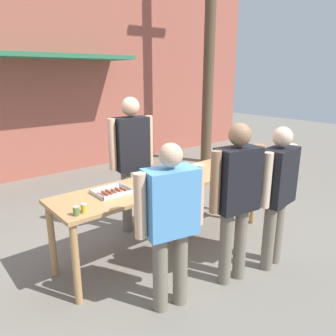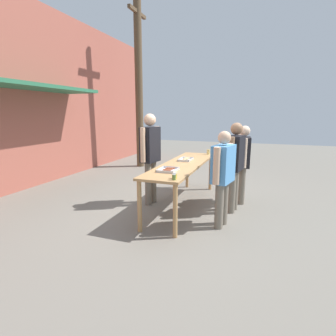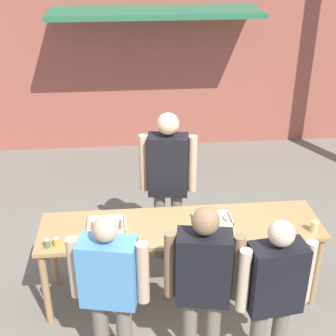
{
  "view_description": "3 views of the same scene",
  "coord_description": "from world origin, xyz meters",
  "px_view_note": "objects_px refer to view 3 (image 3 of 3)",
  "views": [
    {
      "loc": [
        -2.38,
        -2.85,
        2.11
      ],
      "look_at": [
        0.0,
        0.0,
        1.02
      ],
      "focal_mm": 35.0,
      "sensor_mm": 36.0,
      "label": 1
    },
    {
      "loc": [
        -4.79,
        -1.43,
        1.83
      ],
      "look_at": [
        -0.74,
        0.04,
        0.92
      ],
      "focal_mm": 28.0,
      "sensor_mm": 36.0,
      "label": 2
    },
    {
      "loc": [
        -0.5,
        -3.87,
        3.49
      ],
      "look_at": [
        -0.07,
        0.66,
        1.18
      ],
      "focal_mm": 50.0,
      "sensor_mm": 36.0,
      "label": 3
    }
  ],
  "objects_px": {
    "food_tray_sausages": "(106,225)",
    "condiment_jar_ketchup": "(56,242)",
    "beer_cup": "(314,227)",
    "person_customer_holding_hotdog": "(109,285)",
    "person_customer_with_cup": "(274,290)",
    "person_customer_waiting_in_line": "(203,281)",
    "food_tray_buns": "(213,219)",
    "condiment_jar_mustard": "(47,243)",
    "person_server_behind_table": "(168,176)"
  },
  "relations": [
    {
      "from": "condiment_jar_ketchup",
      "to": "beer_cup",
      "type": "distance_m",
      "value": 2.47
    },
    {
      "from": "person_server_behind_table",
      "to": "person_customer_with_cup",
      "type": "height_order",
      "value": "person_server_behind_table"
    },
    {
      "from": "person_customer_with_cup",
      "to": "person_server_behind_table",
      "type": "bearing_deg",
      "value": -74.82
    },
    {
      "from": "person_customer_holding_hotdog",
      "to": "person_customer_waiting_in_line",
      "type": "bearing_deg",
      "value": -175.82
    },
    {
      "from": "person_customer_holding_hotdog",
      "to": "person_customer_with_cup",
      "type": "xyz_separation_m",
      "value": [
        1.31,
        -0.21,
        0.02
      ]
    },
    {
      "from": "food_tray_buns",
      "to": "person_customer_with_cup",
      "type": "distance_m",
      "value": 1.16
    },
    {
      "from": "person_server_behind_table",
      "to": "person_customer_waiting_in_line",
      "type": "height_order",
      "value": "person_server_behind_table"
    },
    {
      "from": "food_tray_sausages",
      "to": "food_tray_buns",
      "type": "xyz_separation_m",
      "value": [
        1.07,
        0.0,
        0.01
      ]
    },
    {
      "from": "food_tray_buns",
      "to": "beer_cup",
      "type": "height_order",
      "value": "beer_cup"
    },
    {
      "from": "person_server_behind_table",
      "to": "person_customer_waiting_in_line",
      "type": "distance_m",
      "value": 1.64
    },
    {
      "from": "food_tray_sausages",
      "to": "person_customer_holding_hotdog",
      "type": "bearing_deg",
      "value": -87.0
    },
    {
      "from": "condiment_jar_ketchup",
      "to": "person_customer_with_cup",
      "type": "distance_m",
      "value": 2.0
    },
    {
      "from": "food_tray_buns",
      "to": "condiment_jar_mustard",
      "type": "relative_size",
      "value": 4.52
    },
    {
      "from": "food_tray_buns",
      "to": "person_server_behind_table",
      "type": "bearing_deg",
      "value": 122.52
    },
    {
      "from": "condiment_jar_ketchup",
      "to": "person_customer_holding_hotdog",
      "type": "distance_m",
      "value": 0.81
    },
    {
      "from": "food_tray_sausages",
      "to": "person_customer_with_cup",
      "type": "distance_m",
      "value": 1.76
    },
    {
      "from": "person_server_behind_table",
      "to": "person_customer_holding_hotdog",
      "type": "distance_m",
      "value": 1.66
    },
    {
      "from": "condiment_jar_mustard",
      "to": "person_server_behind_table",
      "type": "relative_size",
      "value": 0.05
    },
    {
      "from": "food_tray_buns",
      "to": "condiment_jar_mustard",
      "type": "bearing_deg",
      "value": -169.78
    },
    {
      "from": "condiment_jar_mustard",
      "to": "person_server_behind_table",
      "type": "distance_m",
      "value": 1.52
    },
    {
      "from": "food_tray_buns",
      "to": "condiment_jar_ketchup",
      "type": "height_order",
      "value": "condiment_jar_ketchup"
    },
    {
      "from": "person_customer_holding_hotdog",
      "to": "person_customer_with_cup",
      "type": "height_order",
      "value": "person_customer_with_cup"
    },
    {
      "from": "food_tray_sausages",
      "to": "beer_cup",
      "type": "xyz_separation_m",
      "value": [
        2.01,
        -0.28,
        0.05
      ]
    },
    {
      "from": "person_server_behind_table",
      "to": "person_customer_holding_hotdog",
      "type": "height_order",
      "value": "person_server_behind_table"
    },
    {
      "from": "beer_cup",
      "to": "person_server_behind_table",
      "type": "relative_size",
      "value": 0.07
    },
    {
      "from": "beer_cup",
      "to": "person_customer_waiting_in_line",
      "type": "bearing_deg",
      "value": -148.74
    },
    {
      "from": "food_tray_sausages",
      "to": "condiment_jar_ketchup",
      "type": "relative_size",
      "value": 4.33
    },
    {
      "from": "condiment_jar_ketchup",
      "to": "beer_cup",
      "type": "height_order",
      "value": "beer_cup"
    },
    {
      "from": "food_tray_sausages",
      "to": "beer_cup",
      "type": "distance_m",
      "value": 2.03
    },
    {
      "from": "person_customer_holding_hotdog",
      "to": "food_tray_buns",
      "type": "bearing_deg",
      "value": -126.06
    },
    {
      "from": "person_server_behind_table",
      "to": "person_customer_waiting_in_line",
      "type": "bearing_deg",
      "value": -77.72
    },
    {
      "from": "condiment_jar_ketchup",
      "to": "person_server_behind_table",
      "type": "relative_size",
      "value": 0.05
    },
    {
      "from": "condiment_jar_mustard",
      "to": "person_customer_holding_hotdog",
      "type": "bearing_deg",
      "value": -46.78
    },
    {
      "from": "beer_cup",
      "to": "food_tray_buns",
      "type": "bearing_deg",
      "value": 163.51
    },
    {
      "from": "food_tray_buns",
      "to": "condiment_jar_mustard",
      "type": "distance_m",
      "value": 1.63
    },
    {
      "from": "food_tray_sausages",
      "to": "condiment_jar_mustard",
      "type": "bearing_deg",
      "value": -151.72
    },
    {
      "from": "beer_cup",
      "to": "person_customer_holding_hotdog",
      "type": "height_order",
      "value": "person_customer_holding_hotdog"
    },
    {
      "from": "condiment_jar_ketchup",
      "to": "beer_cup",
      "type": "xyz_separation_m",
      "value": [
        2.47,
        -0.0,
        0.02
      ]
    },
    {
      "from": "person_customer_waiting_in_line",
      "to": "condiment_jar_ketchup",
      "type": "bearing_deg",
      "value": -20.87
    },
    {
      "from": "food_tray_buns",
      "to": "person_customer_with_cup",
      "type": "bearing_deg",
      "value": -75.43
    },
    {
      "from": "person_customer_holding_hotdog",
      "to": "person_customer_waiting_in_line",
      "type": "height_order",
      "value": "person_customer_waiting_in_line"
    },
    {
      "from": "condiment_jar_mustard",
      "to": "condiment_jar_ketchup",
      "type": "distance_m",
      "value": 0.08
    },
    {
      "from": "beer_cup",
      "to": "person_server_behind_table",
      "type": "height_order",
      "value": "person_server_behind_table"
    },
    {
      "from": "condiment_jar_mustard",
      "to": "person_server_behind_table",
      "type": "height_order",
      "value": "person_server_behind_table"
    },
    {
      "from": "person_server_behind_table",
      "to": "person_customer_holding_hotdog",
      "type": "bearing_deg",
      "value": -104.47
    },
    {
      "from": "condiment_jar_ketchup",
      "to": "person_customer_holding_hotdog",
      "type": "xyz_separation_m",
      "value": [
        0.5,
        -0.63,
        -0.0
      ]
    },
    {
      "from": "food_tray_sausages",
      "to": "food_tray_buns",
      "type": "bearing_deg",
      "value": 0.03
    },
    {
      "from": "food_tray_buns",
      "to": "beer_cup",
      "type": "relative_size",
      "value": 3.28
    },
    {
      "from": "condiment_jar_mustard",
      "to": "person_server_behind_table",
      "type": "xyz_separation_m",
      "value": [
        1.21,
        0.91,
        0.17
      ]
    },
    {
      "from": "food_tray_sausages",
      "to": "condiment_jar_ketchup",
      "type": "height_order",
      "value": "condiment_jar_ketchup"
    }
  ]
}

